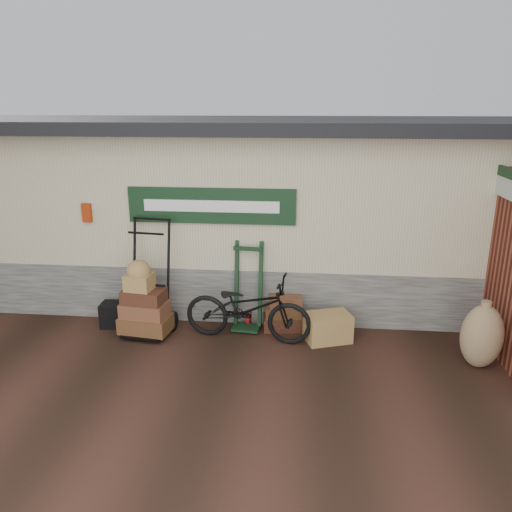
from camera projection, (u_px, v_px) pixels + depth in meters
The scene contains 9 objects.
ground at pixel (223, 351), 7.28m from camera, with size 80.00×80.00×0.00m, color black.
station_building at pixel (245, 205), 9.40m from camera, with size 14.40×4.10×3.20m.
porter_trolley at pixel (149, 276), 7.67m from camera, with size 0.91×0.68×1.82m, color black, non-canonical shape.
green_barrow at pixel (248, 286), 7.85m from camera, with size 0.51×0.43×1.40m, color black, non-canonical shape.
suitcase_stack at pixel (283, 312), 7.92m from camera, with size 0.63×0.40×0.56m, color #3E2113, non-canonical shape.
wicker_hamper at pixel (328, 327), 7.54m from camera, with size 0.66×0.43×0.43m, color olive.
black_trunk at pixel (114, 315), 8.04m from camera, with size 0.39×0.34×0.39m, color black.
bicycle at pixel (248, 305), 7.48m from camera, with size 1.94×0.68×1.13m, color black.
burlap_sack_left at pixel (482, 336), 6.72m from camera, with size 0.56×0.47×0.90m, color olive.
Camera 1 is at (1.14, -6.47, 3.46)m, focal length 35.00 mm.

